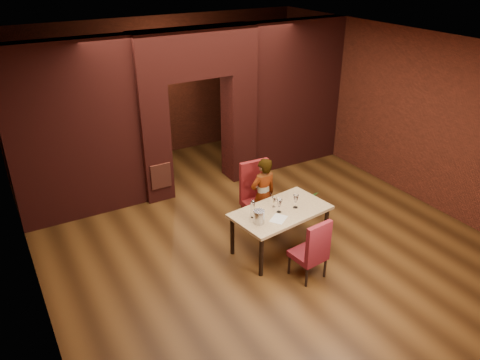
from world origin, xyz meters
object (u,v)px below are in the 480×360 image
(dining_table, at_px, (280,230))
(wine_bucket, at_px, (259,217))
(wine_glass_b, at_px, (279,206))
(chair_far, at_px, (260,197))
(person_seated, at_px, (263,195))
(water_bottle, at_px, (253,209))
(wine_glass_c, at_px, (296,201))
(wine_glass_a, at_px, (274,202))
(potted_plant, at_px, (306,202))
(chair_near, at_px, (308,248))

(dining_table, height_order, wine_bucket, wine_bucket)
(wine_glass_b, bearing_deg, chair_far, 79.69)
(wine_bucket, bearing_deg, person_seated, 53.77)
(dining_table, bearing_deg, water_bottle, 167.66)
(wine_glass_c, xyz_separation_m, wine_bucket, (-0.76, -0.10, -0.01))
(wine_glass_c, bearing_deg, wine_bucket, -172.19)
(wine_glass_a, relative_size, water_bottle, 0.61)
(person_seated, height_order, water_bottle, person_seated)
(dining_table, xyz_separation_m, potted_plant, (1.09, 0.73, -0.14))
(dining_table, xyz_separation_m, wine_glass_c, (0.25, -0.05, 0.48))
(chair_far, bearing_deg, potted_plant, 1.53)
(wine_glass_a, height_order, potted_plant, wine_glass_a)
(person_seated, bearing_deg, wine_glass_c, 102.51)
(person_seated, relative_size, wine_glass_c, 5.96)
(wine_glass_a, distance_m, potted_plant, 1.40)
(chair_far, bearing_deg, wine_glass_a, -97.96)
(dining_table, distance_m, chair_far, 0.79)
(wine_glass_b, relative_size, wine_bucket, 1.09)
(dining_table, height_order, wine_glass_b, wine_glass_b)
(chair_near, xyz_separation_m, water_bottle, (-0.46, 0.84, 0.38))
(chair_far, bearing_deg, person_seated, -93.19)
(dining_table, relative_size, chair_near, 1.56)
(dining_table, xyz_separation_m, wine_bucket, (-0.51, -0.15, 0.47))
(water_bottle, bearing_deg, wine_glass_c, -6.60)
(water_bottle, bearing_deg, dining_table, -4.62)
(dining_table, xyz_separation_m, chair_far, (0.08, 0.75, 0.23))
(wine_glass_a, xyz_separation_m, potted_plant, (1.12, 0.58, -0.60))
(chair_near, xyz_separation_m, wine_glass_b, (-0.02, 0.76, 0.35))
(wine_glass_b, bearing_deg, wine_glass_c, -2.24)
(person_seated, xyz_separation_m, wine_glass_c, (0.18, -0.69, 0.16))
(dining_table, relative_size, wine_bucket, 7.39)
(potted_plant, bearing_deg, wine_glass_a, -152.72)
(person_seated, bearing_deg, potted_plant, -177.33)
(chair_near, distance_m, wine_bucket, 0.87)
(chair_near, bearing_deg, dining_table, -99.33)
(chair_far, height_order, potted_plant, chair_far)
(chair_near, relative_size, water_bottle, 3.41)
(wine_glass_c, relative_size, water_bottle, 0.79)
(person_seated, bearing_deg, dining_table, 81.44)
(chair_far, relative_size, potted_plant, 2.65)
(wine_glass_b, bearing_deg, wine_glass_a, 81.75)
(person_seated, xyz_separation_m, potted_plant, (1.02, 0.09, -0.46))
(wine_glass_a, bearing_deg, wine_bucket, -147.83)
(water_bottle, relative_size, potted_plant, 0.65)
(wine_bucket, bearing_deg, wine_glass_c, 7.81)
(chair_far, relative_size, wine_glass_a, 6.66)
(dining_table, bearing_deg, person_seated, 75.83)
(wine_glass_c, bearing_deg, chair_near, -111.29)
(wine_glass_b, height_order, wine_glass_c, same)
(wine_glass_c, height_order, water_bottle, water_bottle)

